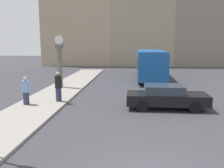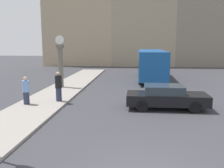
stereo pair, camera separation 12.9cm
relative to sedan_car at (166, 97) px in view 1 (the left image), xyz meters
name	(u,v)px [view 1 (the left image)]	position (x,y,z in m)	size (l,w,h in m)	color
sidewalk_corner	(63,90)	(-7.23, 4.67, -0.62)	(2.90, 27.81, 0.12)	gray
building_row	(140,14)	(-1.00, 26.60, 7.36)	(29.78, 5.00, 17.79)	tan
sedan_car	(166,97)	(0.00, 0.00, 0.00)	(4.42, 1.76, 1.32)	black
bus_distant	(150,63)	(-0.22, 10.84, 0.96)	(2.49, 8.82, 2.87)	#195199
street_clock	(60,63)	(-7.64, 5.48, 1.36)	(0.77, 0.52, 4.10)	#666056
pedestrian_blue_stripe	(26,91)	(-7.95, -0.22, 0.23)	(0.39, 0.39, 1.61)	#2D334C
pedestrian_black_jacket	(58,87)	(-6.33, 0.71, 0.33)	(0.41, 0.41, 1.79)	#2D334C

